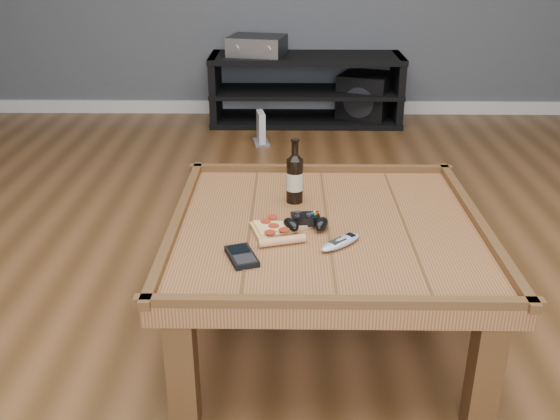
{
  "coord_description": "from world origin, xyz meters",
  "views": [
    {
      "loc": [
        -0.13,
        -1.82,
        1.31
      ],
      "look_at": [
        -0.15,
        -0.05,
        0.52
      ],
      "focal_mm": 40.0,
      "sensor_mm": 36.0,
      "label": 1
    }
  ],
  "objects_px": {
    "subwoofer": "(365,97)",
    "pizza_slice": "(275,230)",
    "beer_bottle": "(295,177)",
    "game_controller": "(306,222)",
    "media_console": "(306,90)",
    "game_console": "(261,129)",
    "smartphone": "(242,256)",
    "remote_control": "(341,242)",
    "coffee_table": "(327,240)",
    "av_receiver": "(257,45)"
  },
  "relations": [
    {
      "from": "coffee_table",
      "to": "subwoofer",
      "type": "relative_size",
      "value": 2.22
    },
    {
      "from": "pizza_slice",
      "to": "game_console",
      "type": "relative_size",
      "value": 1.36
    },
    {
      "from": "beer_bottle",
      "to": "pizza_slice",
      "type": "bearing_deg",
      "value": -104.06
    },
    {
      "from": "coffee_table",
      "to": "beer_bottle",
      "type": "relative_size",
      "value": 4.54
    },
    {
      "from": "av_receiver",
      "to": "game_console",
      "type": "bearing_deg",
      "value": -72.62
    },
    {
      "from": "pizza_slice",
      "to": "smartphone",
      "type": "bearing_deg",
      "value": -134.66
    },
    {
      "from": "media_console",
      "to": "pizza_slice",
      "type": "distance_m",
      "value": 2.83
    },
    {
      "from": "beer_bottle",
      "to": "subwoofer",
      "type": "xyz_separation_m",
      "value": [
        0.55,
        2.62,
        -0.36
      ]
    },
    {
      "from": "game_controller",
      "to": "av_receiver",
      "type": "xyz_separation_m",
      "value": [
        -0.29,
        2.77,
        0.1
      ]
    },
    {
      "from": "beer_bottle",
      "to": "game_console",
      "type": "bearing_deg",
      "value": 95.8
    },
    {
      "from": "beer_bottle",
      "to": "game_controller",
      "type": "relative_size",
      "value": 1.4
    },
    {
      "from": "game_controller",
      "to": "pizza_slice",
      "type": "height_order",
      "value": "game_controller"
    },
    {
      "from": "pizza_slice",
      "to": "smartphone",
      "type": "height_order",
      "value": "pizza_slice"
    },
    {
      "from": "coffee_table",
      "to": "smartphone",
      "type": "relative_size",
      "value": 6.94
    },
    {
      "from": "coffee_table",
      "to": "av_receiver",
      "type": "relative_size",
      "value": 2.32
    },
    {
      "from": "smartphone",
      "to": "remote_control",
      "type": "distance_m",
      "value": 0.3
    },
    {
      "from": "coffee_table",
      "to": "av_receiver",
      "type": "height_order",
      "value": "av_receiver"
    },
    {
      "from": "subwoofer",
      "to": "av_receiver",
      "type": "bearing_deg",
      "value": -154.09
    },
    {
      "from": "coffee_table",
      "to": "smartphone",
      "type": "height_order",
      "value": "coffee_table"
    },
    {
      "from": "game_controller",
      "to": "beer_bottle",
      "type": "bearing_deg",
      "value": 95.35
    },
    {
      "from": "game_console",
      "to": "media_console",
      "type": "bearing_deg",
      "value": 49.03
    },
    {
      "from": "coffee_table",
      "to": "game_controller",
      "type": "bearing_deg",
      "value": -157.55
    },
    {
      "from": "remote_control",
      "to": "media_console",
      "type": "bearing_deg",
      "value": 137.6
    },
    {
      "from": "beer_bottle",
      "to": "game_console",
      "type": "relative_size",
      "value": 1.05
    },
    {
      "from": "beer_bottle",
      "to": "coffee_table",
      "type": "bearing_deg",
      "value": -60.08
    },
    {
      "from": "game_controller",
      "to": "pizza_slice",
      "type": "distance_m",
      "value": 0.11
    },
    {
      "from": "pizza_slice",
      "to": "subwoofer",
      "type": "xyz_separation_m",
      "value": [
        0.62,
        2.87,
        -0.28
      ]
    },
    {
      "from": "game_controller",
      "to": "smartphone",
      "type": "bearing_deg",
      "value": -136.07
    },
    {
      "from": "remote_control",
      "to": "subwoofer",
      "type": "distance_m",
      "value": 2.99
    },
    {
      "from": "beer_bottle",
      "to": "pizza_slice",
      "type": "relative_size",
      "value": 0.77
    },
    {
      "from": "subwoofer",
      "to": "game_console",
      "type": "relative_size",
      "value": 2.15
    },
    {
      "from": "av_receiver",
      "to": "game_console",
      "type": "xyz_separation_m",
      "value": [
        0.04,
        -0.51,
        -0.47
      ]
    },
    {
      "from": "av_receiver",
      "to": "game_controller",
      "type": "bearing_deg",
      "value": -71.65
    },
    {
      "from": "game_console",
      "to": "pizza_slice",
      "type": "bearing_deg",
      "value": -96.29
    },
    {
      "from": "pizza_slice",
      "to": "subwoofer",
      "type": "distance_m",
      "value": 2.95
    },
    {
      "from": "media_console",
      "to": "beer_bottle",
      "type": "height_order",
      "value": "beer_bottle"
    },
    {
      "from": "game_controller",
      "to": "coffee_table",
      "type": "bearing_deg",
      "value": 18.6
    },
    {
      "from": "pizza_slice",
      "to": "remote_control",
      "type": "bearing_deg",
      "value": -38.62
    },
    {
      "from": "media_console",
      "to": "game_console",
      "type": "xyz_separation_m",
      "value": [
        -0.31,
        -0.52,
        -0.15
      ]
    },
    {
      "from": "beer_bottle",
      "to": "smartphone",
      "type": "relative_size",
      "value": 1.53
    },
    {
      "from": "media_console",
      "to": "smartphone",
      "type": "distance_m",
      "value": 3.01
    },
    {
      "from": "smartphone",
      "to": "game_console",
      "type": "xyz_separation_m",
      "value": [
        -0.05,
        2.47,
        -0.36
      ]
    },
    {
      "from": "remote_control",
      "to": "av_receiver",
      "type": "distance_m",
      "value": 2.92
    },
    {
      "from": "beer_bottle",
      "to": "pizza_slice",
      "type": "xyz_separation_m",
      "value": [
        -0.06,
        -0.25,
        -0.08
      ]
    },
    {
      "from": "av_receiver",
      "to": "game_console",
      "type": "distance_m",
      "value": 0.7
    },
    {
      "from": "subwoofer",
      "to": "smartphone",
      "type": "bearing_deg",
      "value": -80.97
    },
    {
      "from": "media_console",
      "to": "game_controller",
      "type": "xyz_separation_m",
      "value": [
        -0.07,
        -2.78,
        0.22
      ]
    },
    {
      "from": "coffee_table",
      "to": "beer_bottle",
      "type": "bearing_deg",
      "value": 119.92
    },
    {
      "from": "subwoofer",
      "to": "pizza_slice",
      "type": "bearing_deg",
      "value": -79.97
    },
    {
      "from": "smartphone",
      "to": "game_console",
      "type": "distance_m",
      "value": 2.5
    }
  ]
}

